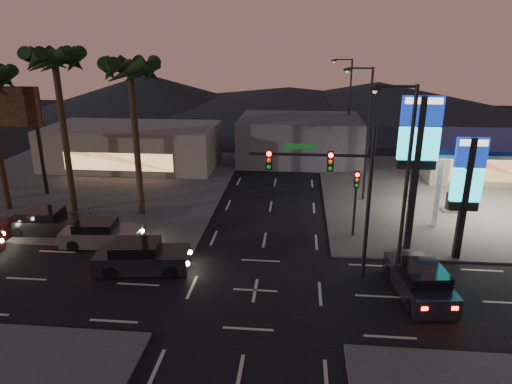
# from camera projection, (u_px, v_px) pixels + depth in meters

# --- Properties ---
(ground) EXTENTS (140.00, 140.00, 0.00)m
(ground) POSITION_uv_depth(u_px,v_px,m) (255.00, 290.00, 22.66)
(ground) COLOR black
(ground) RESTS_ON ground
(corner_lot_ne) EXTENTS (24.00, 24.00, 0.12)m
(corner_lot_ne) POSITION_uv_depth(u_px,v_px,m) (474.00, 195.00, 36.30)
(corner_lot_ne) COLOR #47443F
(corner_lot_ne) RESTS_ON ground
(corner_lot_nw) EXTENTS (24.00, 24.00, 0.12)m
(corner_lot_nw) POSITION_uv_depth(u_px,v_px,m) (88.00, 183.00, 39.18)
(corner_lot_nw) COLOR #47443F
(corner_lot_nw) RESTS_ON ground
(gas_station) EXTENTS (12.20, 8.20, 5.47)m
(gas_station) POSITION_uv_depth(u_px,v_px,m) (507.00, 144.00, 30.92)
(gas_station) COLOR silver
(gas_station) RESTS_ON ground
(convenience_store) EXTENTS (10.00, 6.00, 4.00)m
(convenience_store) POSITION_uv_depth(u_px,v_px,m) (481.00, 157.00, 40.22)
(convenience_store) COLOR #726B5B
(convenience_store) RESTS_ON ground
(pylon_sign_tall) EXTENTS (2.20, 0.35, 9.00)m
(pylon_sign_tall) POSITION_uv_depth(u_px,v_px,m) (419.00, 144.00, 25.05)
(pylon_sign_tall) COLOR black
(pylon_sign_tall) RESTS_ON ground
(pylon_sign_short) EXTENTS (1.60, 0.35, 7.00)m
(pylon_sign_short) POSITION_uv_depth(u_px,v_px,m) (467.00, 181.00, 24.43)
(pylon_sign_short) COLOR black
(pylon_sign_short) RESTS_ON ground
(traffic_signal_mast) EXTENTS (6.10, 0.39, 8.00)m
(traffic_signal_mast) POSITION_uv_depth(u_px,v_px,m) (335.00, 180.00, 22.53)
(traffic_signal_mast) COLOR black
(traffic_signal_mast) RESTS_ON ground
(pedestal_signal) EXTENTS (0.32, 0.39, 4.30)m
(pedestal_signal) POSITION_uv_depth(u_px,v_px,m) (356.00, 193.00, 27.82)
(pedestal_signal) COLOR black
(pedestal_signal) RESTS_ON ground
(streetlight_near) EXTENTS (2.14, 0.25, 10.00)m
(streetlight_near) POSITION_uv_depth(u_px,v_px,m) (403.00, 178.00, 21.17)
(streetlight_near) COLOR black
(streetlight_near) RESTS_ON ground
(streetlight_mid) EXTENTS (2.14, 0.25, 10.00)m
(streetlight_mid) POSITION_uv_depth(u_px,v_px,m) (366.00, 127.00, 33.43)
(streetlight_mid) COLOR black
(streetlight_mid) RESTS_ON ground
(streetlight_far) EXTENTS (2.14, 0.25, 10.00)m
(streetlight_far) POSITION_uv_depth(u_px,v_px,m) (348.00, 102.00, 46.64)
(streetlight_far) COLOR black
(streetlight_far) RESTS_ON ground
(palm_a) EXTENTS (4.41, 4.41, 10.86)m
(palm_a) POSITION_uv_depth(u_px,v_px,m) (131.00, 79.00, 29.42)
(palm_a) COLOR black
(palm_a) RESTS_ON ground
(palm_b) EXTENTS (4.41, 4.41, 11.46)m
(palm_b) POSITION_uv_depth(u_px,v_px,m) (56.00, 69.00, 29.70)
(palm_b) COLOR black
(palm_b) RESTS_ON ground
(billboard) EXTENTS (6.00, 0.30, 8.50)m
(billboard) POSITION_uv_depth(u_px,v_px,m) (4.00, 115.00, 34.75)
(billboard) COLOR black
(billboard) RESTS_ON ground
(building_far_west) EXTENTS (16.00, 8.00, 4.00)m
(building_far_west) POSITION_uv_depth(u_px,v_px,m) (133.00, 146.00, 44.04)
(building_far_west) COLOR #726B5B
(building_far_west) RESTS_ON ground
(building_far_mid) EXTENTS (12.00, 9.00, 4.40)m
(building_far_mid) POSITION_uv_depth(u_px,v_px,m) (299.00, 139.00, 46.31)
(building_far_mid) COLOR #4C4C51
(building_far_mid) RESTS_ON ground
(hill_left) EXTENTS (40.00, 40.00, 6.00)m
(hill_left) POSITION_uv_depth(u_px,v_px,m) (147.00, 92.00, 80.55)
(hill_left) COLOR black
(hill_left) RESTS_ON ground
(hill_right) EXTENTS (50.00, 50.00, 5.00)m
(hill_right) POSITION_uv_depth(u_px,v_px,m) (377.00, 97.00, 77.12)
(hill_right) COLOR black
(hill_right) RESTS_ON ground
(hill_center) EXTENTS (60.00, 60.00, 4.00)m
(hill_center) POSITION_uv_depth(u_px,v_px,m) (289.00, 99.00, 78.63)
(hill_center) COLOR black
(hill_center) RESTS_ON ground
(car_lane_a_front) EXTENTS (5.21, 2.64, 1.64)m
(car_lane_a_front) POSITION_uv_depth(u_px,v_px,m) (141.00, 257.00, 24.43)
(car_lane_a_front) COLOR black
(car_lane_a_front) RESTS_ON ground
(car_lane_b_front) EXTENTS (4.83, 2.29, 1.53)m
(car_lane_b_front) POSITION_uv_depth(u_px,v_px,m) (101.00, 234.00, 27.47)
(car_lane_b_front) COLOR #5B5B5E
(car_lane_b_front) RESTS_ON ground
(car_lane_b_mid) EXTENTS (4.96, 2.23, 1.59)m
(car_lane_b_mid) POSITION_uv_depth(u_px,v_px,m) (47.00, 222.00, 29.15)
(car_lane_b_mid) COLOR black
(car_lane_b_mid) RESTS_ON ground
(suv_station) EXTENTS (2.62, 5.11, 1.63)m
(suv_station) POSITION_uv_depth(u_px,v_px,m) (420.00, 281.00, 22.01)
(suv_station) COLOR black
(suv_station) RESTS_ON ground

